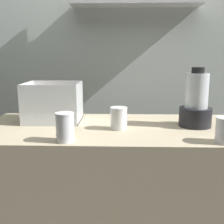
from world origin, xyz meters
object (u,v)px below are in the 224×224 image
Objects in this scene: juice_cup_mango_far_left at (65,129)px; carrot_display_bin at (52,109)px; juice_cup_beet_left at (119,120)px; blender_pitcher at (196,104)px.

carrot_display_bin is at bearing 111.16° from juice_cup_mango_far_left.
blender_pitcher is at bearing 10.10° from juice_cup_beet_left.
blender_pitcher is 0.42m from juice_cup_beet_left.
blender_pitcher reaches higher than juice_cup_beet_left.
blender_pitcher is 2.74× the size of juice_cup_beet_left.
juice_cup_beet_left is (0.38, -0.17, -0.02)m from carrot_display_bin.
carrot_display_bin is at bearing 155.83° from juice_cup_beet_left.
carrot_display_bin is 0.80m from blender_pitcher.
blender_pitcher is (0.79, -0.10, 0.05)m from carrot_display_bin.
carrot_display_bin reaches higher than juice_cup_beet_left.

